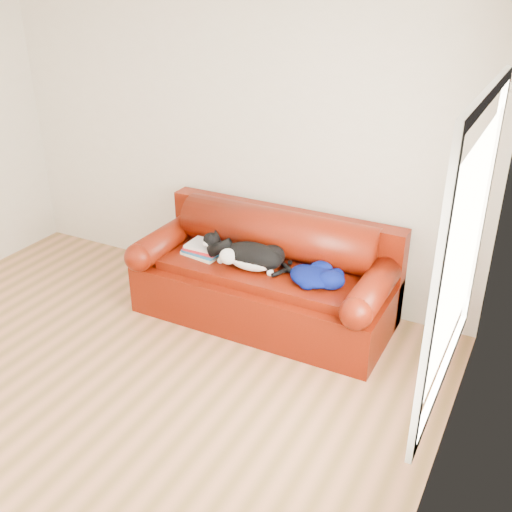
{
  "coord_description": "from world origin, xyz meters",
  "views": [
    {
      "loc": [
        2.54,
        -2.37,
        2.71
      ],
      "look_at": [
        0.6,
        1.35,
        0.64
      ],
      "focal_mm": 42.0,
      "sensor_mm": 36.0,
      "label": 1
    }
  ],
  "objects_px": {
    "blanket": "(316,276)",
    "sofa_base": "(264,292)",
    "cat": "(252,257)",
    "book_stack": "(205,249)"
  },
  "relations": [
    {
      "from": "blanket",
      "to": "sofa_base",
      "type": "bearing_deg",
      "value": 169.98
    },
    {
      "from": "cat",
      "to": "blanket",
      "type": "height_order",
      "value": "cat"
    },
    {
      "from": "sofa_base",
      "to": "book_stack",
      "type": "distance_m",
      "value": 0.61
    },
    {
      "from": "cat",
      "to": "book_stack",
      "type": "bearing_deg",
      "value": 151.86
    },
    {
      "from": "cat",
      "to": "blanket",
      "type": "bearing_deg",
      "value": -21.56
    },
    {
      "from": "cat",
      "to": "blanket",
      "type": "relative_size",
      "value": 1.44
    },
    {
      "from": "sofa_base",
      "to": "book_stack",
      "type": "xyz_separation_m",
      "value": [
        -0.52,
        -0.07,
        0.31
      ]
    },
    {
      "from": "cat",
      "to": "blanket",
      "type": "distance_m",
      "value": 0.55
    },
    {
      "from": "sofa_base",
      "to": "book_stack",
      "type": "relative_size",
      "value": 5.96
    },
    {
      "from": "book_stack",
      "to": "blanket",
      "type": "bearing_deg",
      "value": -1.2
    }
  ]
}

